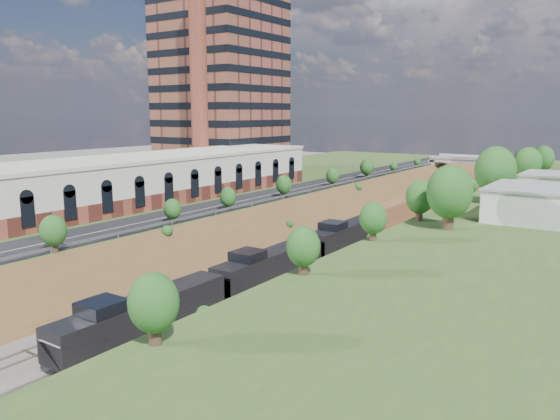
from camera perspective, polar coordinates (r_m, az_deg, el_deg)
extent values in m
plane|color=#6B665B|center=(46.11, -22.19, -14.29)|extent=(400.00, 400.00, 0.00)
cube|color=#395A25|center=(108.61, -5.60, 1.65)|extent=(44.00, 180.00, 5.00)
cube|color=brown|center=(96.66, 4.53, -0.89)|extent=(10.00, 180.00, 10.00)
cube|color=brown|center=(88.17, 17.07, -2.39)|extent=(10.00, 180.00, 10.00)
cube|color=gray|center=(92.88, 9.04, -1.39)|extent=(1.58, 180.00, 0.18)
cube|color=gray|center=(90.86, 12.01, -1.74)|extent=(1.58, 180.00, 0.18)
cube|color=black|center=(98.10, 2.28, 2.28)|extent=(8.00, 180.00, 0.10)
cube|color=#99999E|center=(95.95, 4.37, 2.39)|extent=(0.06, 171.00, 0.30)
cube|color=brown|center=(88.77, -12.22, 1.91)|extent=(14.00, 62.00, 2.20)
cube|color=beige|center=(88.38, -12.30, 4.00)|extent=(14.00, 62.00, 4.30)
cube|color=beige|center=(88.16, -12.36, 5.55)|extent=(14.30, 62.30, 0.50)
cube|color=brown|center=(123.97, -6.19, 14.05)|extent=(22.00, 22.00, 44.00)
cylinder|color=brown|center=(106.57, -8.50, 13.56)|extent=(3.20, 3.20, 40.00)
cube|color=gray|center=(152.88, 15.97, 4.00)|extent=(1.50, 8.00, 6.20)
cube|color=gray|center=(147.42, 24.49, 3.26)|extent=(1.50, 8.00, 6.20)
cube|color=gray|center=(149.45, 20.23, 4.83)|extent=(24.00, 8.00, 1.00)
cube|color=gray|center=(145.51, 19.86, 5.04)|extent=(24.00, 0.30, 0.80)
cube|color=gray|center=(153.26, 20.61, 5.22)|extent=(24.00, 0.30, 0.80)
cube|color=silver|center=(76.46, 24.51, 0.60)|extent=(9.00, 12.00, 4.00)
cube|color=silver|center=(98.13, 26.42, 2.26)|extent=(8.00, 10.00, 3.60)
cylinder|color=#473323|center=(66.46, 17.17, -0.86)|extent=(1.30, 1.30, 2.62)
ellipsoid|color=#23541D|center=(65.95, 17.31, 1.83)|extent=(5.25, 5.25, 6.30)
cylinder|color=#473323|center=(65.08, -13.73, -1.55)|extent=(0.66, 0.66, 1.22)
ellipsoid|color=#23541D|center=(64.80, -13.79, -0.27)|extent=(2.45, 2.45, 2.94)
cube|color=black|center=(44.33, -19.48, -14.48)|extent=(2.40, 4.00, 0.90)
cube|color=black|center=(46.84, -14.06, -10.45)|extent=(2.86, 17.14, 2.70)
cube|color=black|center=(43.01, -21.23, -13.41)|extent=(2.63, 3.00, 1.80)
cube|color=silver|center=(42.63, -21.32, -12.17)|extent=(2.63, 3.00, 0.15)
cube|color=black|center=(43.80, -18.17, -9.56)|extent=(2.80, 3.10, 0.90)
cube|color=black|center=(59.76, -0.99, -5.61)|extent=(2.86, 17.14, 2.70)
cube|color=black|center=(74.88, 7.01, -2.44)|extent=(2.86, 17.14, 2.70)
cube|color=brown|center=(111.52, 16.48, 1.56)|extent=(2.86, 61.12, 3.43)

